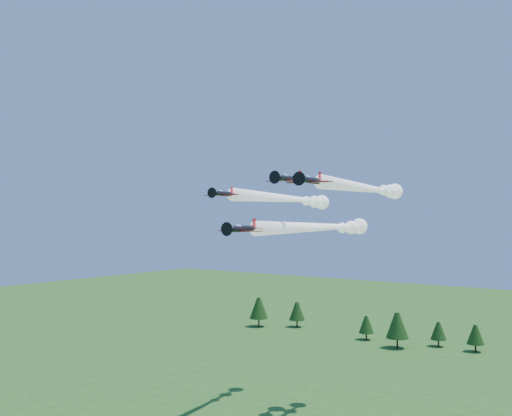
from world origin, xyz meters
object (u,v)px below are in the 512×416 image
Objects in this scene: plane_left at (291,199)px; plane_slot at (288,179)px; plane_lead at (323,227)px; plane_right at (370,189)px.

plane_left is 27.66m from plane_slot.
plane_lead is 1.01× the size of plane_right.
plane_lead is at bearing -135.91° from plane_right.
plane_slot reaches higher than plane_lead.
plane_left is 0.99× the size of plane_right.
plane_right is 5.86× the size of plane_slot.
plane_right is at bearing 76.44° from plane_slot.
plane_left reaches higher than plane_lead.
plane_lead is 16.80m from plane_left.
plane_lead is 13.22m from plane_right.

